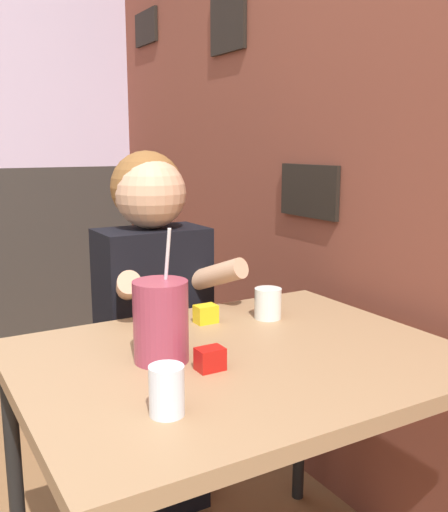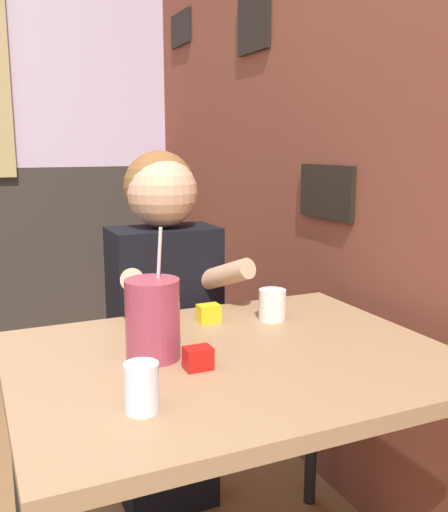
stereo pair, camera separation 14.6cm
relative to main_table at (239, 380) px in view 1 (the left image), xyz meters
The scene contains 8 objects.
brick_wall_right 1.31m from the main_table, 56.61° to the left, with size 0.08×4.57×2.70m.
main_table is the anchor object (origin of this frame).
person_seated 0.56m from the main_table, 88.09° to the left, with size 0.42×0.42×1.21m.
cocktail_pitcher 0.24m from the main_table, 163.85° to the left, with size 0.13×0.13×0.31m.
glass_near_pitcher 0.36m from the main_table, 144.52° to the right, with size 0.07×0.07×0.09m.
glass_center 0.31m from the main_table, 42.41° to the left, with size 0.08×0.08×0.09m.
condiment_ketchup 0.15m from the main_table, 154.01° to the right, with size 0.06×0.04×0.05m.
condiment_mustard 0.27m from the main_table, 79.97° to the left, with size 0.06×0.04×0.05m.
Camera 1 is at (0.01, -0.74, 1.22)m, focal length 40.00 mm.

